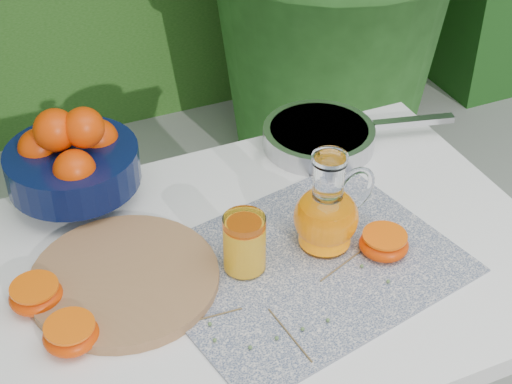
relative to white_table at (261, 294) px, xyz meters
name	(u,v)px	position (x,y,z in m)	size (l,w,h in m)	color
white_table	(261,294)	(0.00, 0.00, 0.00)	(1.00, 0.70, 0.75)	white
placemat	(305,265)	(0.06, -0.04, 0.08)	(0.49, 0.38, 0.00)	#0C1E44
cutting_board	(124,279)	(-0.23, 0.04, 0.09)	(0.31, 0.31, 0.02)	#9B7046
fruit_bowl	(72,158)	(-0.24, 0.30, 0.17)	(0.27, 0.27, 0.19)	black
juice_pitcher	(327,214)	(0.12, -0.01, 0.15)	(0.17, 0.13, 0.18)	white
juice_tumbler	(244,245)	(-0.03, -0.01, 0.14)	(0.09, 0.09, 0.10)	white
saute_pan	(321,136)	(0.25, 0.27, 0.10)	(0.42, 0.28, 0.04)	#B0B1B5
orange_halves	(171,289)	(-0.17, -0.03, 0.10)	(0.66, 0.21, 0.04)	#D43702
thyme_sprigs	(287,300)	(0.00, -0.11, 0.09)	(0.39, 0.25, 0.01)	brown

